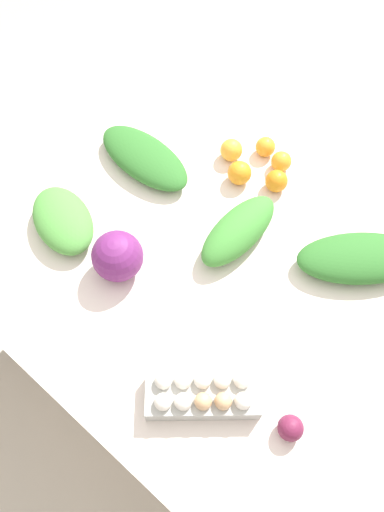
{
  "coord_description": "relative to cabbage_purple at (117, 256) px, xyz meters",
  "views": [
    {
      "loc": [
        -0.46,
        0.54,
        2.05
      ],
      "look_at": [
        0.0,
        0.0,
        0.76
      ],
      "focal_mm": 35.0,
      "sensor_mm": 36.0,
      "label": 1
    }
  ],
  "objects": [
    {
      "name": "orange_1",
      "position": [
        -0.07,
        -0.48,
        -0.04
      ],
      "size": [
        0.08,
        0.08,
        0.08
      ],
      "primitive_type": "sphere",
      "color": "orange",
      "rests_on": "dining_table"
    },
    {
      "name": "orange_4",
      "position": [
        -0.18,
        -0.53,
        -0.04
      ],
      "size": [
        0.07,
        0.07,
        0.07
      ],
      "primitive_type": "sphere",
      "color": "orange",
      "rests_on": "dining_table"
    },
    {
      "name": "dining_table",
      "position": [
        -0.14,
        -0.16,
        -0.16
      ],
      "size": [
        1.25,
        1.09,
        0.74
      ],
      "color": "silver",
      "rests_on": "ground_plane"
    },
    {
      "name": "greens_bunch_chard",
      "position": [
        -0.53,
        -0.46,
        -0.03
      ],
      "size": [
        0.39,
        0.38,
        0.08
      ],
      "primitive_type": "ellipsoid",
      "rotation": [
        0.0,
        0.0,
        3.89
      ],
      "color": "#2D6B28",
      "rests_on": "dining_table"
    },
    {
      "name": "greens_bunch_dandelion",
      "position": [
        0.21,
        -0.33,
        -0.04
      ],
      "size": [
        0.36,
        0.18,
        0.07
      ],
      "primitive_type": "ellipsoid",
      "rotation": [
        0.0,
        0.0,
        6.24
      ],
      "color": "#2D6B28",
      "rests_on": "dining_table"
    },
    {
      "name": "greens_bunch_kale",
      "position": [
        0.23,
        0.01,
        -0.03
      ],
      "size": [
        0.3,
        0.24,
        0.09
      ],
      "primitive_type": "ellipsoid",
      "rotation": [
        0.0,
        0.0,
        5.93
      ],
      "color": "#4C933D",
      "rests_on": "dining_table"
    },
    {
      "name": "orange_0",
      "position": [
        -0.15,
        -0.61,
        -0.04
      ],
      "size": [
        0.07,
        0.07,
        0.07
      ],
      "primitive_type": "sphere",
      "color": "orange",
      "rests_on": "dining_table"
    },
    {
      "name": "ground_plane",
      "position": [
        -0.14,
        -0.16,
        -0.82
      ],
      "size": [
        8.0,
        8.0,
        0.0
      ],
      "primitive_type": "plane",
      "color": "#B2A899"
    },
    {
      "name": "cabbage_purple",
      "position": [
        0.0,
        0.0,
        0.0
      ],
      "size": [
        0.15,
        0.15,
        0.15
      ],
      "primitive_type": "sphere",
      "color": "#6B2366",
      "rests_on": "dining_table"
    },
    {
      "name": "orange_2",
      "position": [
        0.01,
        -0.54,
        -0.04
      ],
      "size": [
        0.07,
        0.07,
        0.07
      ],
      "primitive_type": "sphere",
      "color": "#F9A833",
      "rests_on": "dining_table"
    },
    {
      "name": "beet_root",
      "position": [
        -0.64,
        0.06,
        -0.04
      ],
      "size": [
        0.07,
        0.07,
        0.07
      ],
      "primitive_type": "sphere",
      "color": "maroon",
      "rests_on": "dining_table"
    },
    {
      "name": "egg_carton",
      "position": [
        -0.43,
        0.14,
        -0.03
      ],
      "size": [
        0.29,
        0.28,
        0.09
      ],
      "rotation": [
        0.0,
        0.0,
        0.71
      ],
      "color": "#A8A8A3",
      "rests_on": "dining_table"
    },
    {
      "name": "orange_3",
      "position": [
        -0.07,
        -0.63,
        -0.04
      ],
      "size": [
        0.07,
        0.07,
        0.07
      ],
      "primitive_type": "sphere",
      "color": "orange",
      "rests_on": "dining_table"
    },
    {
      "name": "greens_bunch_scallion",
      "position": [
        -0.2,
        -0.3,
        -0.03
      ],
      "size": [
        0.14,
        0.31,
        0.09
      ],
      "primitive_type": "ellipsoid",
      "rotation": [
        0.0,
        0.0,
        4.68
      ],
      "color": "#3D8433",
      "rests_on": "dining_table"
    }
  ]
}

